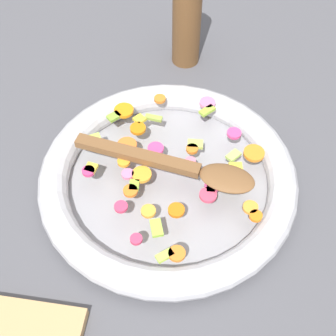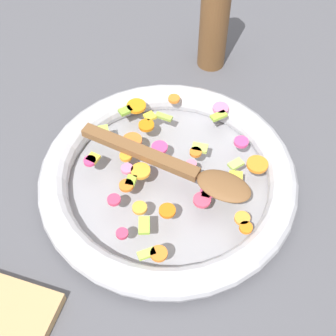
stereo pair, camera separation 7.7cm
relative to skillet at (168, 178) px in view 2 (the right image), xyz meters
The scene contains 5 objects.
ground_plane 0.02m from the skillet, ahead, with size 4.00×4.00×0.00m, color #4C4C51.
skillet is the anchor object (origin of this frame).
chopped_vegetables 0.03m from the skillet, 71.13° to the left, with size 0.32×0.35×0.01m.
wooden_spoon 0.05m from the skillet, ahead, with size 0.31×0.09×0.01m.
pepper_mill 0.35m from the skillet, 92.14° to the left, with size 0.06×0.06×0.25m.
Camera 2 is at (0.15, -0.45, 0.66)m, focal length 50.00 mm.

